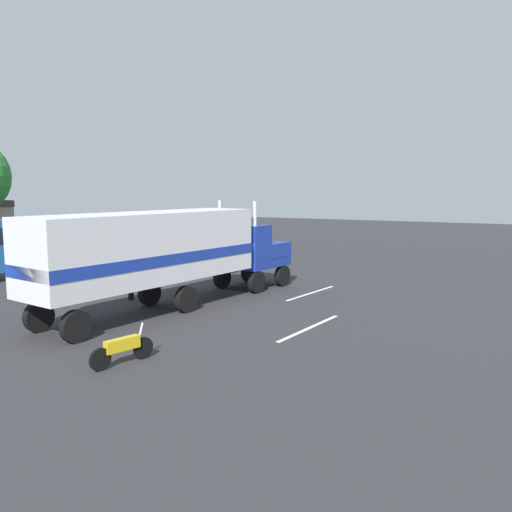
{
  "coord_description": "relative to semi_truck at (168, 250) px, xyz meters",
  "views": [
    {
      "loc": [
        -22.74,
        -12.6,
        5.1
      ],
      "look_at": [
        0.97,
        -0.23,
        1.6
      ],
      "focal_mm": 36.22,
      "sensor_mm": 36.0,
      "label": 1
    }
  ],
  "objects": [
    {
      "name": "ground_plane",
      "position": [
        5.24,
        -0.72,
        -2.52
      ],
      "size": [
        120.0,
        120.0,
        0.0
      ],
      "primitive_type": "plane",
      "color": "#2D2D30"
    },
    {
      "name": "lane_stripe_near",
      "position": [
        5.82,
        -4.22,
        -2.52
      ],
      "size": [
        4.37,
        0.85,
        0.01
      ],
      "primitive_type": "cube",
      "rotation": [
        0.0,
        0.0,
        -0.16
      ],
      "color": "silver",
      "rests_on": "ground_plane"
    },
    {
      "name": "lane_stripe_mid",
      "position": [
        -0.19,
        -6.52,
        -2.52
      ],
      "size": [
        4.38,
        0.73,
        0.01
      ],
      "primitive_type": "cube",
      "rotation": [
        0.0,
        0.0,
        -0.13
      ],
      "color": "silver",
      "rests_on": "ground_plane"
    },
    {
      "name": "semi_truck",
      "position": [
        0.0,
        0.0,
        0.0
      ],
      "size": [
        14.38,
        4.7,
        4.5
      ],
      "color": "#193399",
      "rests_on": "ground_plane"
    },
    {
      "name": "person_bystander",
      "position": [
        0.57,
        2.64,
        -1.63
      ],
      "size": [
        0.36,
        0.47,
        1.63
      ],
      "color": "black",
      "rests_on": "ground_plane"
    },
    {
      "name": "motorcycle",
      "position": [
        -6.41,
        -3.15,
        -2.04
      ],
      "size": [
        2.06,
        0.64,
        1.12
      ],
      "color": "black",
      "rests_on": "ground_plane"
    }
  ]
}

